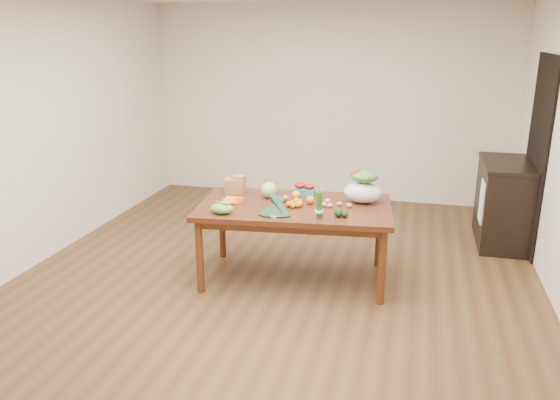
% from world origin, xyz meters
% --- Properties ---
extents(floor, '(6.00, 6.00, 0.00)m').
position_xyz_m(floor, '(0.00, 0.00, 0.00)').
color(floor, brown).
rests_on(floor, ground).
extents(room_walls, '(5.02, 6.02, 2.70)m').
position_xyz_m(room_walls, '(0.00, 0.00, 1.35)').
color(room_walls, silver).
rests_on(room_walls, floor).
extents(dining_table, '(1.90, 1.18, 0.75)m').
position_xyz_m(dining_table, '(0.16, 0.18, 0.38)').
color(dining_table, '#41200F').
rests_on(dining_table, floor).
extents(doorway_dark, '(0.02, 1.00, 2.10)m').
position_xyz_m(doorway_dark, '(2.48, 1.60, 1.05)').
color(doorway_dark, black).
rests_on(doorway_dark, floor).
extents(cabinet, '(0.52, 1.02, 0.94)m').
position_xyz_m(cabinet, '(2.22, 1.69, 0.47)').
color(cabinet, black).
rests_on(cabinet, floor).
extents(dish_towel, '(0.02, 0.28, 0.45)m').
position_xyz_m(dish_towel, '(1.96, 1.40, 0.55)').
color(dish_towel, white).
rests_on(dish_towel, cabinet).
extents(paper_bag, '(0.27, 0.23, 0.17)m').
position_xyz_m(paper_bag, '(-0.52, 0.43, 0.84)').
color(paper_bag, '#8E5B3F').
rests_on(paper_bag, dining_table).
extents(cabbage, '(0.16, 0.16, 0.16)m').
position_xyz_m(cabbage, '(-0.14, 0.34, 0.83)').
color(cabbage, '#A5D078').
rests_on(cabbage, dining_table).
extents(strawberry_basket_a, '(0.12, 0.12, 0.10)m').
position_xyz_m(strawberry_basket_a, '(0.14, 0.52, 0.80)').
color(strawberry_basket_a, red).
rests_on(strawberry_basket_a, dining_table).
extents(strawberry_basket_b, '(0.11, 0.11, 0.10)m').
position_xyz_m(strawberry_basket_b, '(0.23, 0.52, 0.80)').
color(strawberry_basket_b, '#B1150B').
rests_on(strawberry_basket_b, dining_table).
extents(orange_a, '(0.07, 0.07, 0.07)m').
position_xyz_m(orange_a, '(0.05, 0.25, 0.78)').
color(orange_a, '#FB590F').
rests_on(orange_a, dining_table).
extents(orange_b, '(0.08, 0.08, 0.08)m').
position_xyz_m(orange_b, '(0.13, 0.37, 0.79)').
color(orange_b, '#FF9D0F').
rests_on(orange_b, dining_table).
extents(orange_c, '(0.08, 0.08, 0.08)m').
position_xyz_m(orange_c, '(0.30, 0.24, 0.79)').
color(orange_c, orange).
rests_on(orange_c, dining_table).
extents(mandarin_cluster, '(0.20, 0.20, 0.09)m').
position_xyz_m(mandarin_cluster, '(0.18, 0.14, 0.79)').
color(mandarin_cluster, orange).
rests_on(mandarin_cluster, dining_table).
extents(carrots, '(0.24, 0.27, 0.03)m').
position_xyz_m(carrots, '(-0.43, 0.14, 0.76)').
color(carrots, orange).
rests_on(carrots, dining_table).
extents(snap_pea_bag, '(0.21, 0.16, 0.09)m').
position_xyz_m(snap_pea_bag, '(-0.42, -0.23, 0.80)').
color(snap_pea_bag, '#6BB53D').
rests_on(snap_pea_bag, dining_table).
extents(kale_bunch, '(0.36, 0.43, 0.16)m').
position_xyz_m(kale_bunch, '(0.06, -0.14, 0.83)').
color(kale_bunch, black).
rests_on(kale_bunch, dining_table).
extents(asparagus_bundle, '(0.09, 0.12, 0.26)m').
position_xyz_m(asparagus_bundle, '(0.45, -0.14, 0.88)').
color(asparagus_bundle, '#436E32').
rests_on(asparagus_bundle, dining_table).
extents(potato_a, '(0.06, 0.05, 0.05)m').
position_xyz_m(potato_a, '(0.43, 0.19, 0.77)').
color(potato_a, '#D5B27A').
rests_on(potato_a, dining_table).
extents(potato_b, '(0.05, 0.05, 0.05)m').
position_xyz_m(potato_b, '(0.49, 0.17, 0.77)').
color(potato_b, tan).
rests_on(potato_b, dining_table).
extents(potato_c, '(0.05, 0.04, 0.04)m').
position_xyz_m(potato_c, '(0.57, 0.25, 0.77)').
color(potato_c, tan).
rests_on(potato_c, dining_table).
extents(potato_d, '(0.05, 0.05, 0.04)m').
position_xyz_m(potato_d, '(0.45, 0.31, 0.77)').
color(potato_d, tan).
rests_on(potato_d, dining_table).
extents(potato_e, '(0.05, 0.05, 0.05)m').
position_xyz_m(potato_e, '(0.67, 0.22, 0.77)').
color(potato_e, tan).
rests_on(potato_e, dining_table).
extents(avocado_a, '(0.11, 0.13, 0.08)m').
position_xyz_m(avocado_a, '(0.61, -0.05, 0.79)').
color(avocado_a, black).
rests_on(avocado_a, dining_table).
extents(avocado_b, '(0.09, 0.11, 0.07)m').
position_xyz_m(avocado_b, '(0.66, -0.05, 0.78)').
color(avocado_b, black).
rests_on(avocado_b, dining_table).
extents(salad_bag, '(0.39, 0.31, 0.28)m').
position_xyz_m(salad_bag, '(0.77, 0.42, 0.89)').
color(salad_bag, silver).
rests_on(salad_bag, dining_table).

